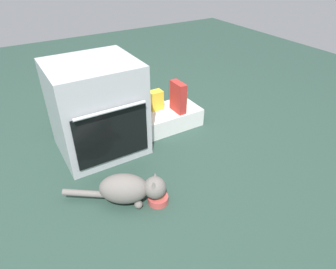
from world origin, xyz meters
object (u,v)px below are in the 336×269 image
(pantry_cabinet, at_px, (169,117))
(soda_can, at_px, (184,98))
(cat, at_px, (129,189))
(cereal_box, at_px, (178,97))
(oven, at_px, (97,108))
(food_bowl, at_px, (158,199))
(sauce_jar, at_px, (142,105))
(snack_bag, at_px, (156,100))

(pantry_cabinet, height_order, soda_can, soda_can)
(cat, relative_size, cereal_box, 2.17)
(oven, bearing_deg, soda_can, 3.23)
(food_bowl, height_order, cat, cat)
(cat, bearing_deg, food_bowl, 0.00)
(cat, distance_m, cereal_box, 1.05)
(pantry_cabinet, bearing_deg, sauce_jar, 157.03)
(soda_can, bearing_deg, cereal_box, -144.37)
(pantry_cabinet, height_order, food_bowl, pantry_cabinet)
(soda_can, height_order, sauce_jar, sauce_jar)
(pantry_cabinet, distance_m, soda_can, 0.24)
(soda_can, bearing_deg, food_bowl, -132.12)
(snack_bag, xyz_separation_m, sauce_jar, (-0.13, 0.02, -0.02))
(pantry_cabinet, height_order, snack_bag, snack_bag)
(oven, bearing_deg, food_bowl, -83.28)
(soda_can, distance_m, cereal_box, 0.17)
(pantry_cabinet, height_order, cereal_box, cereal_box)
(oven, height_order, soda_can, oven)
(oven, bearing_deg, snack_bag, 9.32)
(food_bowl, height_order, soda_can, soda_can)
(soda_can, relative_size, cereal_box, 0.43)
(oven, distance_m, cat, 0.75)
(snack_bag, xyz_separation_m, soda_can, (0.28, -0.05, -0.03))
(cat, height_order, snack_bag, snack_bag)
(cat, bearing_deg, pantry_cabinet, 77.37)
(food_bowl, relative_size, sauce_jar, 0.99)
(oven, bearing_deg, cereal_box, -3.24)
(pantry_cabinet, distance_m, cat, 1.03)
(food_bowl, xyz_separation_m, cat, (-0.16, 0.10, 0.08))
(oven, xyz_separation_m, soda_can, (0.86, 0.05, -0.15))
(pantry_cabinet, bearing_deg, oven, -178.20)
(cereal_box, bearing_deg, food_bowl, -130.22)
(pantry_cabinet, distance_m, cereal_box, 0.24)
(oven, relative_size, soda_can, 6.26)
(food_bowl, relative_size, cereal_box, 0.49)
(pantry_cabinet, xyz_separation_m, snack_bag, (-0.09, 0.07, 0.17))
(snack_bag, relative_size, soda_can, 1.50)
(food_bowl, relative_size, soda_can, 1.15)
(snack_bag, distance_m, sauce_jar, 0.14)
(sauce_jar, xyz_separation_m, cereal_box, (0.29, -0.16, 0.07))
(cereal_box, bearing_deg, pantry_cabinet, 134.04)
(food_bowl, xyz_separation_m, cereal_box, (0.64, 0.76, 0.28))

